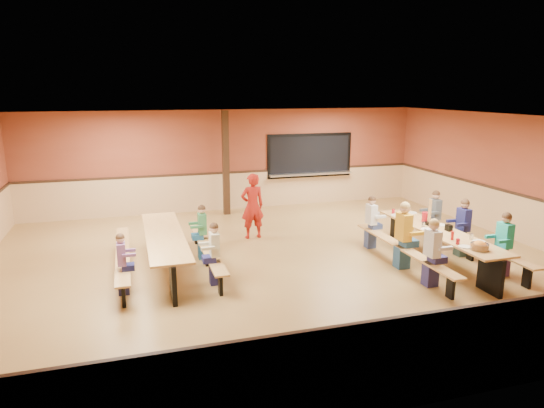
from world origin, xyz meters
name	(u,v)px	position (x,y,z in m)	size (l,w,h in m)	color
ground	(278,263)	(0.00, 0.00, 0.00)	(12.00, 12.00, 0.00)	olive
room_envelope	(278,232)	(0.00, 0.00, 0.69)	(12.04, 10.04, 3.02)	brown
kitchen_pass_through	(310,157)	(2.60, 4.96, 1.49)	(2.78, 0.28, 1.38)	black
structural_post	(226,163)	(-0.20, 4.40, 1.50)	(0.18, 0.18, 3.00)	black
cafeteria_table_main	(439,240)	(3.18, -1.01, 0.53)	(1.91, 3.70, 0.74)	tan
cafeteria_table_second	(165,245)	(-2.29, 0.31, 0.53)	(1.91, 3.70, 0.74)	tan
seated_child_white_left	(432,253)	(2.35, -1.96, 0.63)	(0.39, 0.32, 1.26)	silver
seated_adult_yellow	(403,236)	(2.35, -0.98, 0.68)	(0.44, 0.36, 1.36)	gold
seated_child_grey_left	(371,222)	(2.35, 0.38, 0.60)	(0.36, 0.30, 1.20)	silver
seated_child_teal_right	(504,245)	(4.00, -1.91, 0.63)	(0.39, 0.32, 1.25)	teal
seated_child_navy_right	(463,228)	(4.00, -0.70, 0.63)	(0.39, 0.32, 1.25)	#1A1B4F
seated_child_char_right	(434,217)	(4.00, 0.33, 0.62)	(0.38, 0.31, 1.23)	#464C50
seated_child_purple_sec	(122,265)	(-3.12, -0.72, 0.55)	(0.32, 0.26, 1.11)	#764A7C
seated_child_green_sec	(202,232)	(-1.47, 0.74, 0.58)	(0.35, 0.29, 1.17)	#316F40
seated_child_tan_sec	(215,254)	(-1.47, -0.73, 0.59)	(0.35, 0.29, 1.17)	beige
standing_woman	(252,206)	(-0.06, 1.90, 0.81)	(0.59, 0.39, 1.61)	#A11A12
punch_pitcher	(425,217)	(3.25, -0.39, 0.85)	(0.16, 0.16, 0.22)	#AD171F
chip_bowl	(480,246)	(3.09, -2.31, 0.81)	(0.32, 0.32, 0.15)	orange
napkin_dispenser	(449,228)	(3.32, -1.12, 0.80)	(0.10, 0.14, 0.13)	black
condiment_mustard	(437,228)	(3.03, -1.13, 0.82)	(0.06, 0.06, 0.17)	yellow
condiment_ketchup	(452,236)	(3.00, -1.66, 0.82)	(0.06, 0.06, 0.17)	#B2140F
table_paddle	(429,219)	(3.20, -0.59, 0.88)	(0.16, 0.16, 0.56)	black
place_settings	(440,227)	(3.18, -1.01, 0.80)	(0.65, 3.30, 0.11)	beige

